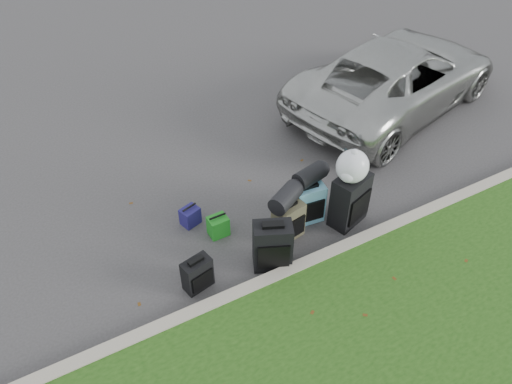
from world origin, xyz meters
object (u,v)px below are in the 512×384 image
suitcase_large_black_right (350,200)px  tote_green (218,226)px  suv (397,76)px  suitcase_olive (288,221)px  suitcase_large_black_left (272,246)px  tote_navy (190,216)px  suitcase_small_black (197,274)px  suitcase_teal (308,203)px

suitcase_large_black_right → tote_green: bearing=141.8°
suv → suitcase_olive: 4.30m
suitcase_large_black_left → tote_navy: 1.48m
suitcase_small_black → suitcase_large_black_left: (1.05, -0.14, 0.13)m
suv → suitcase_olive: size_ratio=8.08×
suitcase_teal → tote_navy: (-1.61, 0.77, -0.18)m
suitcase_large_black_right → suitcase_small_black: bearing=163.7°
suitcase_teal → suitcase_large_black_right: (0.51, -0.32, 0.10)m
suitcase_large_black_right → tote_green: size_ratio=2.67×
suitcase_large_black_left → suitcase_large_black_right: 1.45m
tote_navy → suitcase_large_black_left: bearing=-79.8°
suitcase_large_black_left → tote_green: bearing=138.0°
suv → suitcase_teal: size_ratio=7.46×
suitcase_large_black_left → suitcase_teal: 1.07m
suv → tote_green: (-4.61, -1.58, -0.51)m
suitcase_large_black_left → suitcase_teal: (0.93, 0.53, -0.05)m
suv → tote_green: 4.90m
suv → suitcase_olive: bearing=104.3°
tote_green → suitcase_large_black_right: bearing=-21.4°
tote_navy → suitcase_small_black: bearing=-125.4°
suv → suitcase_large_black_left: size_ratio=6.43×
suitcase_large_black_left → suitcase_teal: bearing=53.4°
suitcase_teal → suv: bearing=37.5°
suitcase_small_black → suv: bearing=11.6°
suitcase_small_black → suitcase_large_black_right: 2.50m
suv → suitcase_teal: suv is taller
suitcase_olive → suv: bearing=19.4°
suv → tote_navy: bearing=88.4°
suv → suitcase_small_black: bearing=98.8°
suitcase_small_black → suitcase_teal: bearing=-1.3°
suitcase_olive → tote_navy: suitcase_olive is taller
suv → tote_navy: (-4.89, -1.18, -0.53)m
suitcase_olive → suitcase_teal: suitcase_teal is taller
suitcase_small_black → tote_navy: (0.38, 1.16, -0.10)m
suv → suitcase_large_black_left: (-4.21, -2.48, -0.30)m
suv → tote_green: bearing=93.8°
suitcase_large_black_left → tote_green: 1.00m
suitcase_small_black → tote_navy: 1.22m
suitcase_small_black → tote_green: (0.65, 0.75, -0.08)m
suitcase_small_black → suitcase_large_black_right: (2.49, 0.07, 0.18)m
suitcase_large_black_right → suitcase_olive: bearing=152.5°
suitcase_teal → tote_green: 1.39m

